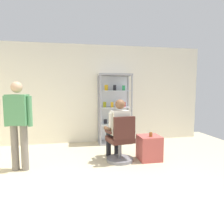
# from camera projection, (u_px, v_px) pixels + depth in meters

# --- Properties ---
(ground_plane) EXTENTS (7.20, 7.20, 0.00)m
(ground_plane) POSITION_uv_depth(u_px,v_px,m) (125.00, 192.00, 2.95)
(ground_plane) COLOR #C6B793
(back_wall) EXTENTS (6.00, 0.10, 2.70)m
(back_wall) POSITION_uv_depth(u_px,v_px,m) (99.00, 94.00, 5.73)
(back_wall) COLOR silver
(back_wall) RESTS_ON ground
(display_cabinet_main) EXTENTS (0.90, 0.45, 1.90)m
(display_cabinet_main) POSITION_uv_depth(u_px,v_px,m) (114.00, 108.00, 5.62)
(display_cabinet_main) COLOR gray
(display_cabinet_main) RESTS_ON ground
(office_chair) EXTENTS (0.61, 0.57, 0.96)m
(office_chair) POSITION_uv_depth(u_px,v_px,m) (121.00, 143.00, 4.16)
(office_chair) COLOR slate
(office_chair) RESTS_ON ground
(seated_shopkeeper) EXTENTS (0.54, 0.61, 1.29)m
(seated_shopkeeper) POSITION_uv_depth(u_px,v_px,m) (118.00, 126.00, 4.27)
(seated_shopkeeper) COLOR black
(seated_shopkeeper) RESTS_ON ground
(storage_crate) EXTENTS (0.45, 0.45, 0.52)m
(storage_crate) POSITION_uv_depth(u_px,v_px,m) (149.00, 148.00, 4.30)
(storage_crate) COLOR #B24C47
(storage_crate) RESTS_ON ground
(tea_glass) EXTENTS (0.07, 0.07, 0.09)m
(tea_glass) POSITION_uv_depth(u_px,v_px,m) (151.00, 134.00, 4.20)
(tea_glass) COLOR brown
(tea_glass) RESTS_ON storage_crate
(standing_customer) EXTENTS (0.51, 0.29, 1.63)m
(standing_customer) POSITION_uv_depth(u_px,v_px,m) (18.00, 120.00, 3.67)
(standing_customer) COLOR slate
(standing_customer) RESTS_ON ground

